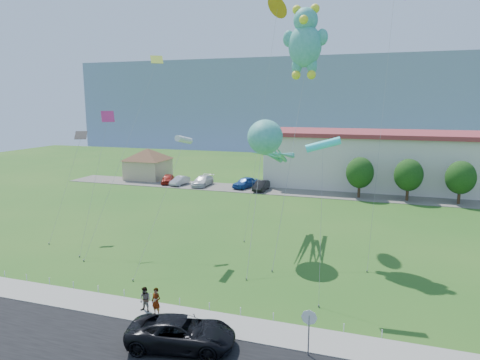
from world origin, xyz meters
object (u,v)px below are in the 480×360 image
Objects in this scene: pedestrian_left at (156,302)px; pedestrian_right at (145,300)px; parked_car_silver at (180,181)px; parked_car_black at (261,186)px; pavilion at (148,161)px; parked_car_white at (203,181)px; suv at (181,333)px; octopus_kite at (268,144)px; teddy_bear_kite at (305,40)px; warehouse at (480,162)px; parked_car_blue at (245,182)px; parked_car_red at (168,179)px; stop_sign at (309,322)px.

pedestrian_left is 1.10× the size of pedestrian_right.
pedestrian_left is 0.42× the size of parked_car_silver.
parked_car_black is at bearing 105.62° from pedestrian_left.
parked_car_white is (11.06, -3.05, -2.22)m from pavilion.
pedestrian_left reaches higher than parked_car_black.
parked_car_black is (-6.71, 39.79, -0.06)m from suv.
pedestrian_right is 17.24m from octopus_kite.
warehouse is at bearing 55.69° from teddy_bear_kite.
suv is 1.21× the size of parked_car_blue.
parked_car_white is at bearing -19.89° from parked_car_red.
stop_sign reaches higher than parked_car_white.
suv is at bearing -67.65° from parked_car_white.
stop_sign reaches higher than parked_car_blue.
parked_car_white is at bearing 116.54° from pedestrian_right.
octopus_kite reaches higher than parked_car_black.
pedestrian_left is 37.47m from parked_car_black.
pedestrian_left is at bearing -70.12° from parked_car_white.
pavilion is 53.90m from stop_sign.
pavilion reaches higher than parked_car_black.
pavilion is 6.42m from parked_car_red.
parked_car_white is at bearing 125.02° from octopus_kite.
parked_car_blue is 3.05m from parked_car_black.
stop_sign is 0.63× the size of parked_car_silver.
parked_car_red is at bearing -168.60° from warehouse.
pedestrian_right reaches higher than parked_car_red.
parked_car_silver is at bearing 121.52° from pedestrian_right.
pedestrian_left is 0.40× the size of parked_car_red.
pedestrian_right reaches higher than parked_car_white.
pedestrian_right is at bearing -84.94° from parked_car_black.
octopus_kite reaches higher than pedestrian_right.
suv reaches higher than parked_car_red.
pedestrian_left is 0.36× the size of parked_car_blue.
teddy_bear_kite reaches higher than parked_car_silver.
parked_car_red is 0.82× the size of parked_car_white.
teddy_bear_kite is at bearing -41.12° from parked_car_blue.
parked_car_white is (-12.41, 37.76, -0.06)m from pedestrian_right.
parked_car_white is 0.38× the size of octopus_kite.
parked_car_blue is (6.61, 0.55, 0.04)m from parked_car_white.
parked_car_white is (-16.11, 40.45, -0.03)m from suv.
stop_sign is at bearing 2.13° from pedestrian_left.
teddy_bear_kite reaches higher than octopus_kite.
pavilion is 47.13m from pedestrian_right.
pavilion is 0.15× the size of warehouse.
pedestrian_right is at bearing -60.09° from pavilion.
suv is at bearing -57.71° from parked_car_silver.
parked_car_black is (-3.01, 37.10, -0.09)m from pedestrian_right.
pedestrian_left is 0.86m from pedestrian_right.
parked_car_white is 1.11× the size of parked_car_blue.
stop_sign is 48.35m from parked_car_red.
octopus_kite is at bearing -48.72° from parked_car_blue.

